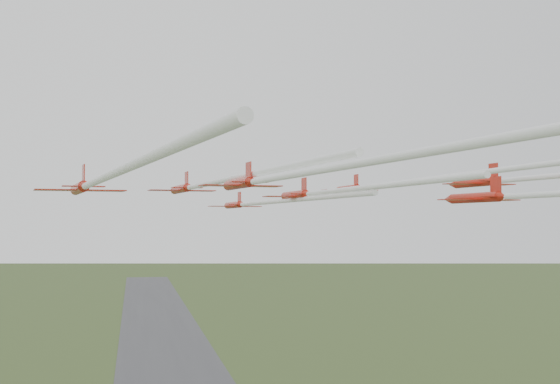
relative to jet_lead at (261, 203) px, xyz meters
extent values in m
cube|color=#38383B|center=(-4.16, 196.26, -53.35)|extent=(38.00, 900.00, 0.04)
cylinder|color=red|center=(-1.95, 14.69, 0.03)|extent=(2.04, 7.93, 1.02)
cone|color=red|center=(-2.58, 19.41, 0.03)|extent=(1.23, 1.78, 1.02)
cone|color=red|center=(-1.36, 10.25, 0.03)|extent=(1.06, 1.22, 0.92)
ellipsoid|color=black|center=(-2.20, 16.53, 0.40)|extent=(0.50, 0.92, 0.30)
cube|color=red|center=(-1.86, 13.96, -0.20)|extent=(8.38, 3.46, 0.09)
cube|color=red|center=(-1.48, 11.12, 0.03)|extent=(3.81, 1.59, 0.07)
cube|color=red|center=(-1.50, 11.30, 1.04)|extent=(0.31, 1.66, 1.85)
cylinder|color=white|center=(1.80, -13.56, -0.02)|extent=(6.75, 46.67, 0.55)
cylinder|color=red|center=(-11.11, 0.19, 1.83)|extent=(2.35, 8.75, 1.12)
cone|color=red|center=(-11.86, 5.39, 1.83)|extent=(1.37, 1.98, 1.12)
cone|color=red|center=(-10.40, -4.71, 1.83)|extent=(1.18, 1.36, 1.02)
ellipsoid|color=black|center=(-11.40, 2.21, 2.24)|extent=(0.56, 1.02, 0.33)
cube|color=red|center=(-10.99, -0.62, 1.58)|extent=(9.27, 3.91, 0.10)
cube|color=red|center=(-10.54, -3.75, 1.83)|extent=(4.21, 1.79, 0.08)
cube|color=red|center=(-10.57, -3.55, 2.96)|extent=(0.36, 1.83, 2.04)
cylinder|color=white|center=(-6.55, -31.43, 1.78)|extent=(8.14, 52.43, 0.61)
cylinder|color=red|center=(12.71, 0.52, 2.08)|extent=(1.58, 7.61, 0.98)
cone|color=red|center=(12.34, 5.08, 2.08)|extent=(1.10, 1.67, 0.98)
cone|color=red|center=(13.05, -3.78, 2.08)|extent=(0.97, 1.13, 0.89)
ellipsoid|color=black|center=(12.56, 2.29, 2.43)|extent=(0.44, 0.87, 0.28)
cube|color=red|center=(12.76, -0.19, 1.86)|extent=(7.99, 2.93, 0.09)
cube|color=red|center=(12.98, -2.94, 2.08)|extent=(3.63, 1.35, 0.07)
cube|color=red|center=(12.97, -2.76, 3.06)|extent=(0.22, 1.60, 1.78)
cylinder|color=white|center=(15.21, -30.95, 2.03)|extent=(4.78, 53.39, 0.53)
cylinder|color=red|center=(-23.30, -18.97, 0.97)|extent=(2.68, 9.42, 1.21)
cone|color=red|center=(-24.20, -13.38, 0.97)|extent=(1.51, 2.15, 1.21)
cone|color=red|center=(-22.45, -24.24, 0.97)|extent=(1.30, 1.48, 1.10)
ellipsoid|color=black|center=(-23.65, -16.80, 1.41)|extent=(0.62, 1.10, 0.35)
cube|color=red|center=(-23.16, -19.84, 0.70)|extent=(10.01, 4.36, 0.11)
cube|color=red|center=(-22.61, -23.21, 0.97)|extent=(4.55, 2.00, 0.09)
cube|color=red|center=(-22.65, -22.99, 2.18)|extent=(0.42, 1.97, 2.20)
cylinder|color=white|center=(-17.95, -52.18, 0.92)|extent=(9.46, 54.79, 0.66)
cylinder|color=red|center=(1.95, -13.81, 0.58)|extent=(1.95, 7.87, 1.01)
cone|color=red|center=(1.37, -9.12, 0.58)|extent=(1.20, 1.76, 1.01)
cone|color=red|center=(2.49, -18.23, 0.58)|extent=(1.05, 1.21, 0.92)
ellipsoid|color=black|center=(1.72, -11.99, 0.95)|extent=(0.49, 0.91, 0.29)
cube|color=red|center=(2.03, -14.54, 0.35)|extent=(8.31, 3.35, 0.09)
cube|color=red|center=(2.38, -17.37, 0.58)|extent=(3.78, 1.54, 0.07)
cube|color=red|center=(2.36, -17.19, 1.59)|extent=(0.29, 1.65, 1.84)
cylinder|color=white|center=(4.83, -37.28, 0.53)|extent=(5.10, 37.17, 0.55)
cylinder|color=red|center=(25.32, -14.43, 2.32)|extent=(2.53, 8.89, 1.14)
cone|color=red|center=(24.47, -9.15, 2.32)|extent=(1.42, 2.02, 1.14)
cone|color=red|center=(26.12, -19.40, 2.32)|extent=(1.22, 1.39, 1.04)
ellipsoid|color=black|center=(24.99, -12.38, 2.74)|extent=(0.59, 1.04, 0.33)
cube|color=red|center=(25.45, -15.25, 2.06)|extent=(9.44, 4.11, 0.10)
cube|color=red|center=(25.96, -18.42, 2.32)|extent=(4.29, 1.89, 0.08)
cube|color=red|center=(25.93, -18.22, 3.46)|extent=(0.40, 1.86, 2.07)
cylinder|color=red|center=(-7.20, -30.30, 1.02)|extent=(2.15, 7.85, 1.01)
cone|color=red|center=(-7.90, -25.63, 1.02)|extent=(1.24, 1.78, 1.01)
cone|color=red|center=(-6.54, -34.69, 1.02)|extent=(1.07, 1.22, 0.92)
ellipsoid|color=black|center=(-7.47, -28.49, 1.39)|extent=(0.51, 0.92, 0.29)
cube|color=red|center=(-7.09, -31.02, 0.79)|extent=(8.32, 3.55, 0.09)
cube|color=red|center=(-6.67, -33.83, 1.02)|extent=(3.79, 1.63, 0.07)
cube|color=red|center=(-6.70, -33.65, 2.03)|extent=(0.34, 1.64, 1.83)
cylinder|color=white|center=(-2.83, -59.36, 0.97)|extent=(7.81, 48.42, 0.55)
cylinder|color=red|center=(17.76, -30.56, -0.21)|extent=(2.55, 8.30, 1.07)
cone|color=red|center=(16.85, -25.65, -0.21)|extent=(1.37, 1.91, 1.07)
cone|color=red|center=(18.62, -35.18, -0.21)|extent=(1.17, 1.32, 0.97)
ellipsoid|color=black|center=(17.41, -28.65, 0.17)|extent=(0.57, 0.98, 0.31)
cube|color=red|center=(17.90, -31.32, -0.46)|extent=(8.85, 4.03, 0.10)
cube|color=red|center=(18.45, -34.28, -0.21)|extent=(4.03, 1.85, 0.08)
cube|color=red|center=(18.42, -34.08, 0.85)|extent=(0.41, 1.73, 1.94)
camera|label=1|loc=(-17.47, -107.02, -2.98)|focal=50.00mm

